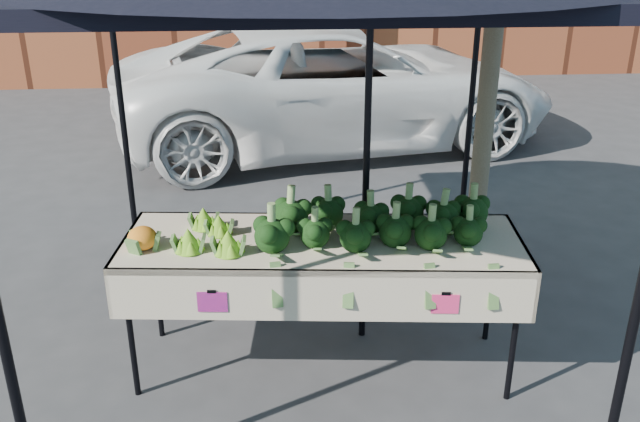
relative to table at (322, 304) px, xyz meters
The scene contains 6 objects.
ground 0.47m from the table, 75.32° to the left, with size 90.00×90.00×0.00m, color #303033.
table is the anchor object (origin of this frame).
canopy 1.01m from the table, 96.77° to the left, with size 3.16×3.16×2.74m, color black, non-canonical shape.
broccoli_heap 0.66m from the table, ahead, with size 1.46×0.56×0.25m, color black.
romanesco_cluster 0.86m from the table, behind, with size 0.42×0.56×0.19m, color #89C12A.
cauliflower_pair 1.18m from the table, behind, with size 0.19×0.19×0.17m, color orange.
Camera 1 is at (-0.33, -3.85, 2.67)m, focal length 38.55 mm.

